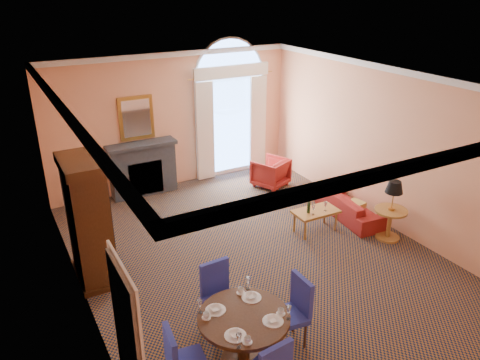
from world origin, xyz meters
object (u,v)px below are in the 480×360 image
dining_table (244,328)px  sofa (350,206)px  side_table (392,204)px  armchair (270,172)px  coffee_table (316,212)px  armoire (89,223)px

dining_table → sofa: bearing=31.9°
dining_table → side_table: bearing=19.5°
side_table → sofa: bearing=92.7°
dining_table → sofa: dining_table is taller
sofa → armchair: (-0.61, 2.21, 0.09)m
armchair → sofa: bearing=82.1°
dining_table → armchair: bearing=54.2°
coffee_table → dining_table: bearing=-140.2°
sofa → coffee_table: bearing=103.6°
sofa → armchair: bearing=21.7°
armoire → dining_table: size_ratio=1.80×
coffee_table → side_table: size_ratio=0.77×
sofa → side_table: side_table is taller
coffee_table → armoire: bearing=174.0°
coffee_table → side_table: (1.08, -0.92, 0.32)m
armchair → coffee_table: bearing=56.5°
coffee_table → side_table: bearing=-39.1°
armoire → dining_table: (1.26, -2.91, -0.48)m
dining_table → sofa: (4.01, 2.49, -0.31)m
coffee_table → side_table: 1.46m
dining_table → coffee_table: 3.80m
sofa → coffee_table: coffee_table is taller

